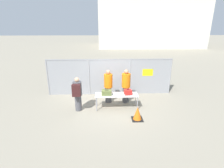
{
  "coord_description": "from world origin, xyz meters",
  "views": [
    {
      "loc": [
        -0.23,
        -7.85,
        3.91
      ],
      "look_at": [
        0.09,
        0.48,
        1.05
      ],
      "focal_mm": 28.0,
      "sensor_mm": 36.0,
      "label": 1
    }
  ],
  "objects_px": {
    "inspection_table": "(117,96)",
    "security_worker_far": "(126,86)",
    "security_worker_near": "(108,86)",
    "traffic_cone": "(137,114)",
    "suitcase_red": "(128,92)",
    "traveler_hooded": "(77,93)",
    "utility_trailer": "(140,80)",
    "suitcase_olive": "(107,92)"
  },
  "relations": [
    {
      "from": "suitcase_olive",
      "to": "utility_trailer",
      "type": "bearing_deg",
      "value": 54.35
    },
    {
      "from": "security_worker_near",
      "to": "traffic_cone",
      "type": "bearing_deg",
      "value": 109.5
    },
    {
      "from": "security_worker_near",
      "to": "utility_trailer",
      "type": "relative_size",
      "value": 0.41
    },
    {
      "from": "suitcase_red",
      "to": "traveler_hooded",
      "type": "height_order",
      "value": "traveler_hooded"
    },
    {
      "from": "inspection_table",
      "to": "suitcase_olive",
      "type": "xyz_separation_m",
      "value": [
        -0.48,
        -0.02,
        0.17
      ]
    },
    {
      "from": "traveler_hooded",
      "to": "utility_trailer",
      "type": "distance_m",
      "value": 4.88
    },
    {
      "from": "inspection_table",
      "to": "traffic_cone",
      "type": "bearing_deg",
      "value": -53.57
    },
    {
      "from": "suitcase_red",
      "to": "security_worker_near",
      "type": "xyz_separation_m",
      "value": [
        -0.92,
        0.76,
        0.06
      ]
    },
    {
      "from": "inspection_table",
      "to": "security_worker_far",
      "type": "xyz_separation_m",
      "value": [
        0.52,
        0.71,
        0.25
      ]
    },
    {
      "from": "inspection_table",
      "to": "suitcase_olive",
      "type": "relative_size",
      "value": 4.27
    },
    {
      "from": "traveler_hooded",
      "to": "security_worker_far",
      "type": "relative_size",
      "value": 0.92
    },
    {
      "from": "suitcase_red",
      "to": "suitcase_olive",
      "type": "bearing_deg",
      "value": -178.71
    },
    {
      "from": "inspection_table",
      "to": "security_worker_near",
      "type": "xyz_separation_m",
      "value": [
        -0.39,
        0.76,
        0.23
      ]
    },
    {
      "from": "suitcase_olive",
      "to": "security_worker_far",
      "type": "relative_size",
      "value": 0.27
    },
    {
      "from": "suitcase_red",
      "to": "traveler_hooded",
      "type": "xyz_separation_m",
      "value": [
        -2.37,
        -0.2,
        0.07
      ]
    },
    {
      "from": "suitcase_red",
      "to": "utility_trailer",
      "type": "relative_size",
      "value": 0.09
    },
    {
      "from": "suitcase_red",
      "to": "traveler_hooded",
      "type": "relative_size",
      "value": 0.23
    },
    {
      "from": "utility_trailer",
      "to": "traffic_cone",
      "type": "bearing_deg",
      "value": -102.36
    },
    {
      "from": "suitcase_olive",
      "to": "suitcase_red",
      "type": "xyz_separation_m",
      "value": [
        1.02,
        0.02,
        -0.0
      ]
    },
    {
      "from": "suitcase_olive",
      "to": "traveler_hooded",
      "type": "bearing_deg",
      "value": -172.41
    },
    {
      "from": "utility_trailer",
      "to": "security_worker_far",
      "type": "bearing_deg",
      "value": -117.25
    },
    {
      "from": "inspection_table",
      "to": "traveler_hooded",
      "type": "bearing_deg",
      "value": -173.84
    },
    {
      "from": "traveler_hooded",
      "to": "traffic_cone",
      "type": "xyz_separation_m",
      "value": [
        2.66,
        -0.92,
        -0.62
      ]
    },
    {
      "from": "inspection_table",
      "to": "utility_trailer",
      "type": "bearing_deg",
      "value": 60.48
    },
    {
      "from": "suitcase_red",
      "to": "security_worker_far",
      "type": "distance_m",
      "value": 0.71
    },
    {
      "from": "security_worker_near",
      "to": "security_worker_far",
      "type": "bearing_deg",
      "value": 163.12
    },
    {
      "from": "security_worker_far",
      "to": "utility_trailer",
      "type": "height_order",
      "value": "security_worker_far"
    },
    {
      "from": "utility_trailer",
      "to": "suitcase_olive",
      "type": "bearing_deg",
      "value": -125.65
    },
    {
      "from": "inspection_table",
      "to": "security_worker_near",
      "type": "height_order",
      "value": "security_worker_near"
    },
    {
      "from": "utility_trailer",
      "to": "traffic_cone",
      "type": "relative_size",
      "value": 7.13
    },
    {
      "from": "suitcase_red",
      "to": "utility_trailer",
      "type": "height_order",
      "value": "suitcase_red"
    },
    {
      "from": "security_worker_near",
      "to": "traffic_cone",
      "type": "relative_size",
      "value": 2.93
    },
    {
      "from": "traveler_hooded",
      "to": "traffic_cone",
      "type": "relative_size",
      "value": 2.75
    },
    {
      "from": "suitcase_red",
      "to": "traffic_cone",
      "type": "distance_m",
      "value": 1.29
    },
    {
      "from": "suitcase_olive",
      "to": "suitcase_red",
      "type": "distance_m",
      "value": 1.02
    },
    {
      "from": "security_worker_far",
      "to": "traffic_cone",
      "type": "xyz_separation_m",
      "value": [
        0.31,
        -1.83,
        -0.64
      ]
    },
    {
      "from": "inspection_table",
      "to": "traveler_hooded",
      "type": "height_order",
      "value": "traveler_hooded"
    },
    {
      "from": "inspection_table",
      "to": "security_worker_far",
      "type": "height_order",
      "value": "security_worker_far"
    },
    {
      "from": "suitcase_red",
      "to": "traveler_hooded",
      "type": "bearing_deg",
      "value": -175.11
    },
    {
      "from": "suitcase_red",
      "to": "traffic_cone",
      "type": "bearing_deg",
      "value": -75.58
    },
    {
      "from": "inspection_table",
      "to": "security_worker_far",
      "type": "relative_size",
      "value": 1.15
    },
    {
      "from": "suitcase_olive",
      "to": "traffic_cone",
      "type": "relative_size",
      "value": 0.81
    }
  ]
}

